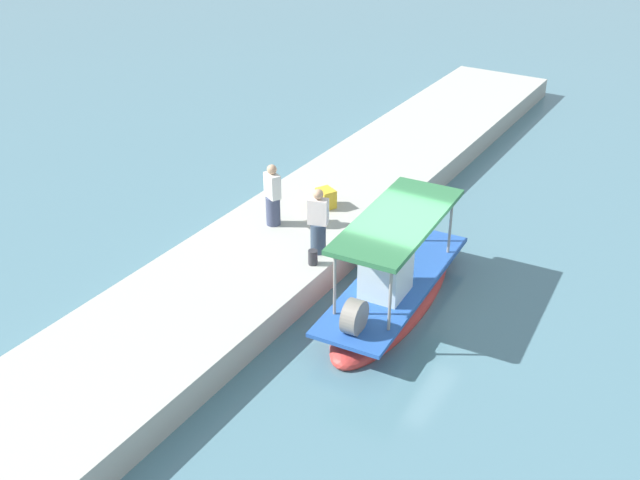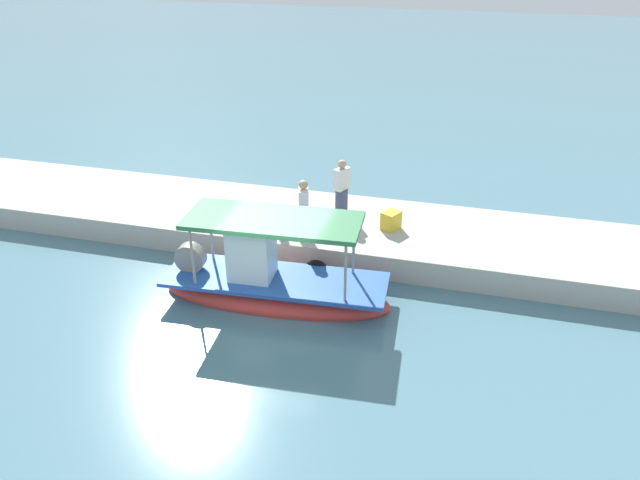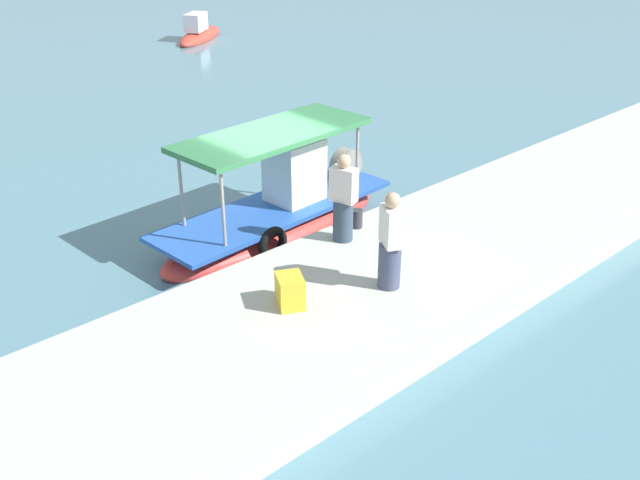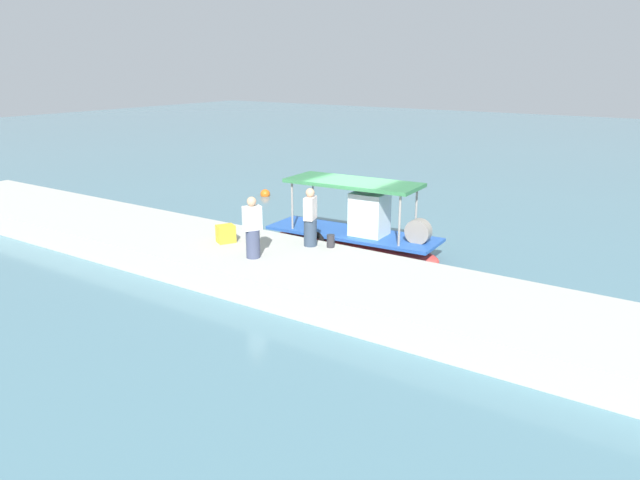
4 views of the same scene
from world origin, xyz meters
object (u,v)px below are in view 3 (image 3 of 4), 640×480
at_px(main_fishing_boat, 279,214).
at_px(fisherman_by_crate, 343,202).
at_px(moored_boat_near, 199,34).
at_px(fisherman_near_bollard, 390,245).
at_px(mooring_bollard, 357,218).
at_px(cargo_crate, 290,291).

distance_m(main_fishing_boat, fisherman_by_crate, 2.53).
distance_m(fisherman_by_crate, moored_boat_near, 24.49).
distance_m(main_fishing_boat, fisherman_near_bollard, 4.37).
xyz_separation_m(fisherman_by_crate, mooring_bollard, (0.60, 0.21, -0.61)).
height_order(mooring_bollard, moored_boat_near, moored_boat_near).
bearing_deg(fisherman_by_crate, fisherman_near_bollard, -110.15).
bearing_deg(fisherman_by_crate, mooring_bollard, 19.50).
bearing_deg(cargo_crate, fisherman_near_bollard, -22.07).
bearing_deg(fisherman_near_bollard, fisherman_by_crate, 69.85).
xyz_separation_m(fisherman_near_bollard, mooring_bollard, (1.28, 2.07, -0.61)).
xyz_separation_m(cargo_crate, moored_boat_near, (13.55, 22.93, -0.77)).
relative_size(fisherman_by_crate, mooring_bollard, 4.62).
bearing_deg(fisherman_by_crate, main_fishing_boat, 84.37).
distance_m(main_fishing_boat, moored_boat_near, 22.35).
xyz_separation_m(fisherman_near_bollard, moored_boat_near, (11.87, 23.61, -1.31)).
height_order(main_fishing_boat, moored_boat_near, main_fishing_boat).
distance_m(mooring_bollard, cargo_crate, 3.27).
relative_size(main_fishing_boat, fisherman_near_bollard, 3.50).
bearing_deg(main_fishing_boat, fisherman_near_bollard, -102.37).
bearing_deg(fisherman_near_bollard, moored_boat_near, 63.30).
bearing_deg(fisherman_near_bollard, main_fishing_boat, 77.63).
xyz_separation_m(fisherman_near_bollard, fisherman_by_crate, (0.68, 1.86, 0.00)).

